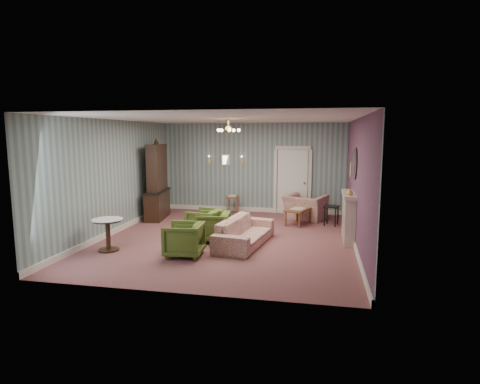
% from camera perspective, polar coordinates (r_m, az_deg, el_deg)
% --- Properties ---
extents(floor, '(7.00, 7.00, 0.00)m').
position_cam_1_polar(floor, '(9.88, -1.61, -6.62)').
color(floor, brown).
rests_on(floor, ground).
extents(ceiling, '(7.00, 7.00, 0.00)m').
position_cam_1_polar(ceiling, '(9.56, -1.68, 10.43)').
color(ceiling, white).
rests_on(ceiling, ground).
extents(wall_back, '(6.00, 0.00, 6.00)m').
position_cam_1_polar(wall_back, '(13.03, 1.83, 3.47)').
color(wall_back, slate).
rests_on(wall_back, ground).
extents(wall_front, '(6.00, 0.00, 6.00)m').
position_cam_1_polar(wall_front, '(6.29, -8.85, -1.80)').
color(wall_front, slate).
rests_on(wall_front, ground).
extents(wall_left, '(0.00, 7.00, 7.00)m').
position_cam_1_polar(wall_left, '(10.69, -17.52, 2.04)').
color(wall_left, slate).
rests_on(wall_left, ground).
extents(wall_right, '(0.00, 7.00, 7.00)m').
position_cam_1_polar(wall_right, '(9.41, 16.47, 1.28)').
color(wall_right, slate).
rests_on(wall_right, ground).
extents(wall_right_floral, '(0.00, 7.00, 7.00)m').
position_cam_1_polar(wall_right_floral, '(9.40, 16.38, 1.29)').
color(wall_right_floral, '#A55268').
rests_on(wall_right_floral, ground).
extents(door, '(1.12, 0.12, 2.16)m').
position_cam_1_polar(door, '(12.88, 7.51, 1.69)').
color(door, white).
rests_on(door, floor).
extents(olive_chair_a, '(0.77, 0.81, 0.78)m').
position_cam_1_polar(olive_chair_a, '(8.47, -8.04, -6.52)').
color(olive_chair_a, '#4A5E21').
rests_on(olive_chair_a, floor).
extents(olive_chair_b, '(0.79, 0.83, 0.78)m').
position_cam_1_polar(olive_chair_b, '(9.56, -3.89, -4.75)').
color(olive_chair_b, '#4A5E21').
rests_on(olive_chair_b, floor).
extents(olive_chair_c, '(0.85, 0.88, 0.77)m').
position_cam_1_polar(olive_chair_c, '(9.99, -5.05, -4.22)').
color(olive_chair_c, '#4A5E21').
rests_on(olive_chair_c, floor).
extents(sofa_chintz, '(0.93, 2.20, 0.83)m').
position_cam_1_polar(sofa_chintz, '(9.21, 0.69, -5.05)').
color(sofa_chintz, '#923B3D').
rests_on(sofa_chintz, floor).
extents(wingback_chair, '(1.32, 1.10, 0.99)m').
position_cam_1_polar(wingback_chair, '(12.10, 9.37, -1.58)').
color(wingback_chair, '#923B3D').
rests_on(wingback_chair, floor).
extents(dresser, '(0.69, 1.48, 2.37)m').
position_cam_1_polar(dresser, '(12.23, -11.82, 1.75)').
color(dresser, black).
rests_on(dresser, floor).
extents(fireplace, '(0.30, 1.40, 1.16)m').
position_cam_1_polar(fireplace, '(9.92, 15.26, -3.41)').
color(fireplace, beige).
rests_on(fireplace, floor).
extents(mantel_vase, '(0.15, 0.15, 0.15)m').
position_cam_1_polar(mantel_vase, '(9.42, 15.45, 0.01)').
color(mantel_vase, gold).
rests_on(mantel_vase, fireplace).
extents(oval_mirror, '(0.04, 0.76, 0.84)m').
position_cam_1_polar(oval_mirror, '(9.76, 16.13, 3.90)').
color(oval_mirror, white).
rests_on(oval_mirror, wall_right).
extents(framed_print, '(0.04, 0.34, 0.42)m').
position_cam_1_polar(framed_print, '(11.12, 15.57, 3.12)').
color(framed_print, gold).
rests_on(framed_print, wall_right).
extents(coffee_table, '(0.79, 1.03, 0.47)m').
position_cam_1_polar(coffee_table, '(11.40, 8.30, -3.49)').
color(coffee_table, brown).
rests_on(coffee_table, floor).
extents(side_table_black, '(0.46, 0.46, 0.56)m').
position_cam_1_polar(side_table_black, '(11.44, 12.92, -3.33)').
color(side_table_black, black).
rests_on(side_table_black, floor).
extents(pedestal_table, '(0.77, 0.77, 0.72)m').
position_cam_1_polar(pedestal_table, '(9.22, -18.34, -5.83)').
color(pedestal_table, black).
rests_on(pedestal_table, floor).
extents(nesting_table, '(0.41, 0.51, 0.63)m').
position_cam_1_polar(nesting_table, '(12.73, -1.06, -1.79)').
color(nesting_table, brown).
rests_on(nesting_table, floor).
extents(gilt_mirror_back, '(0.28, 0.06, 0.36)m').
position_cam_1_polar(gilt_mirror_back, '(13.15, -2.07, 4.61)').
color(gilt_mirror_back, gold).
rests_on(gilt_mirror_back, wall_back).
extents(sconce_left, '(0.16, 0.12, 0.30)m').
position_cam_1_polar(sconce_left, '(13.27, -4.41, 4.62)').
color(sconce_left, gold).
rests_on(sconce_left, wall_back).
extents(sconce_right, '(0.16, 0.12, 0.30)m').
position_cam_1_polar(sconce_right, '(13.02, 0.27, 4.57)').
color(sconce_right, gold).
rests_on(sconce_right, wall_back).
extents(chandelier, '(0.56, 0.56, 0.36)m').
position_cam_1_polar(chandelier, '(9.55, -1.67, 8.81)').
color(chandelier, gold).
rests_on(chandelier, ceiling).
extents(burgundy_cushion, '(0.41, 0.28, 0.39)m').
position_cam_1_polar(burgundy_cushion, '(11.95, 9.10, -1.75)').
color(burgundy_cushion, maroon).
rests_on(burgundy_cushion, wingback_chair).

